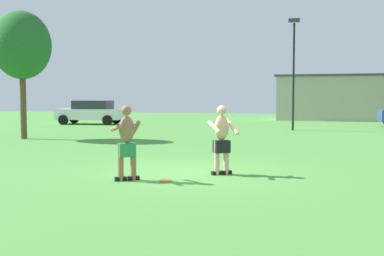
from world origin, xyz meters
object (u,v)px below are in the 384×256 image
object	(u,v)px
tree_left_field	(22,46)
frisbee	(166,181)
lamp_post	(294,63)
player_with_cap	(222,137)
car_white_mid_lot	(91,112)
player_in_green	(127,141)

from	to	relation	value
tree_left_field	frisbee	bearing A→B (deg)	-41.49
lamp_post	tree_left_field	distance (m)	13.97
player_with_cap	car_white_mid_lot	distance (m)	21.88
frisbee	car_white_mid_lot	world-z (taller)	car_white_mid_lot
frisbee	lamp_post	distance (m)	17.32
frisbee	tree_left_field	bearing A→B (deg)	138.51
frisbee	lamp_post	size ratio (longest dim) A/B	0.04
frisbee	lamp_post	world-z (taller)	lamp_post
player_in_green	car_white_mid_lot	world-z (taller)	player_in_green
player_in_green	lamp_post	bearing A→B (deg)	81.53
lamp_post	player_in_green	bearing A→B (deg)	-98.47
player_in_green	tree_left_field	distance (m)	12.37
frisbee	tree_left_field	size ratio (longest dim) A/B	0.05
car_white_mid_lot	lamp_post	world-z (taller)	lamp_post
player_in_green	car_white_mid_lot	size ratio (longest dim) A/B	0.37
frisbee	car_white_mid_lot	size ratio (longest dim) A/B	0.06
player_in_green	tree_left_field	xyz separation A→B (m)	(-8.51, 8.40, 3.17)
player_in_green	frisbee	size ratio (longest dim) A/B	6.23
player_with_cap	tree_left_field	xyz separation A→B (m)	(-10.37, 7.07, 3.14)
lamp_post	tree_left_field	world-z (taller)	lamp_post
player_with_cap	player_in_green	size ratio (longest dim) A/B	0.99
player_in_green	frisbee	distance (m)	1.23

